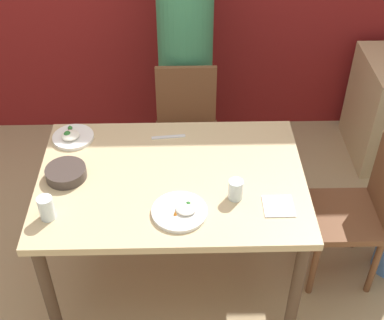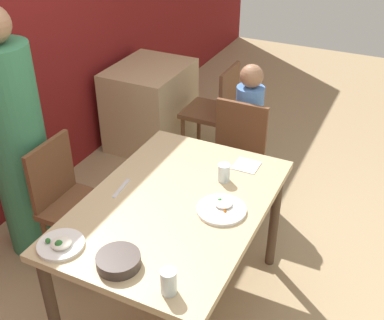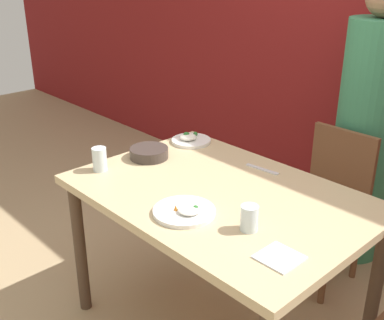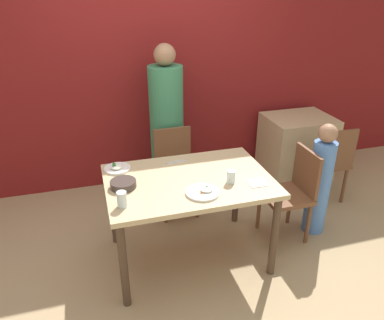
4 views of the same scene
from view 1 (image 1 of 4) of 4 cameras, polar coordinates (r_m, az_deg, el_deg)
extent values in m
plane|color=tan|center=(3.18, -1.85, -12.30)|extent=(10.00, 10.00, 0.00)
cube|color=tan|center=(2.62, -2.19, -2.14)|extent=(1.30, 0.90, 0.04)
cylinder|color=#4C3828|center=(2.73, -14.95, -13.89)|extent=(0.06, 0.06, 0.74)
cylinder|color=#4C3828|center=(2.70, 11.00, -13.62)|extent=(0.06, 0.06, 0.74)
cylinder|color=#4C3828|center=(3.23, -12.53, -2.71)|extent=(0.06, 0.06, 0.74)
cylinder|color=#4C3828|center=(3.21, 8.64, -2.41)|extent=(0.06, 0.06, 0.74)
cube|color=brown|center=(3.38, -0.56, 2.02)|extent=(0.40, 0.40, 0.04)
cube|color=brown|center=(3.40, -0.63, 6.92)|extent=(0.38, 0.03, 0.41)
cylinder|color=brown|center=(3.40, -3.27, -2.74)|extent=(0.04, 0.04, 0.41)
cylinder|color=brown|center=(3.41, 2.29, -2.66)|extent=(0.04, 0.04, 0.41)
cylinder|color=brown|center=(3.65, -3.17, 0.77)|extent=(0.04, 0.04, 0.41)
cylinder|color=brown|center=(3.65, 2.01, 0.85)|extent=(0.04, 0.04, 0.41)
cube|color=brown|center=(3.00, 15.93, -5.77)|extent=(0.40, 0.40, 0.04)
cylinder|color=brown|center=(3.23, 11.71, -6.62)|extent=(0.04, 0.04, 0.41)
cylinder|color=brown|center=(3.02, 12.85, -11.15)|extent=(0.04, 0.04, 0.41)
cylinder|color=brown|center=(3.32, 17.31, -6.36)|extent=(0.04, 0.04, 0.41)
cylinder|color=brown|center=(3.11, 18.86, -10.72)|extent=(0.04, 0.04, 0.41)
cylinder|color=#387F56|center=(3.57, -0.70, 9.72)|extent=(0.35, 0.35, 1.43)
cylinder|color=#3D332D|center=(2.66, -13.29, -1.35)|extent=(0.20, 0.20, 0.05)
cylinder|color=#BC5123|center=(2.64, -13.37, -0.96)|extent=(0.17, 0.17, 0.01)
cylinder|color=white|center=(2.42, -1.34, -5.53)|extent=(0.25, 0.25, 0.02)
ellipsoid|color=white|center=(2.41, -0.64, -5.18)|extent=(0.09, 0.09, 0.02)
sphere|color=#2D702D|center=(2.42, -0.39, -4.73)|extent=(0.03, 0.03, 0.03)
cone|color=orange|center=(2.39, -1.81, -5.66)|extent=(0.02, 0.02, 0.02)
cylinder|color=white|center=(2.90, -12.56, 2.39)|extent=(0.22, 0.22, 0.02)
ellipsoid|color=white|center=(2.88, -12.85, 2.58)|extent=(0.09, 0.09, 0.03)
sphere|color=#2D702D|center=(2.88, -13.14, 2.66)|extent=(0.04, 0.04, 0.04)
sphere|color=#2D702D|center=(2.94, -12.88, 3.35)|extent=(0.02, 0.02, 0.02)
cylinder|color=silver|center=(2.45, -15.27, -4.96)|extent=(0.07, 0.07, 0.12)
cylinder|color=silver|center=(2.47, 4.68, -3.16)|extent=(0.07, 0.07, 0.10)
cube|color=white|center=(2.49, 9.21, -4.87)|extent=(0.14, 0.14, 0.01)
cube|color=silver|center=(2.85, -2.52, 2.48)|extent=(0.18, 0.04, 0.01)
camera|label=2|loc=(2.08, -64.58, 12.30)|focal=45.00mm
camera|label=3|loc=(1.56, 52.40, -7.83)|focal=45.00mm
camera|label=4|loc=(0.99, -107.85, -37.85)|focal=35.00mm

